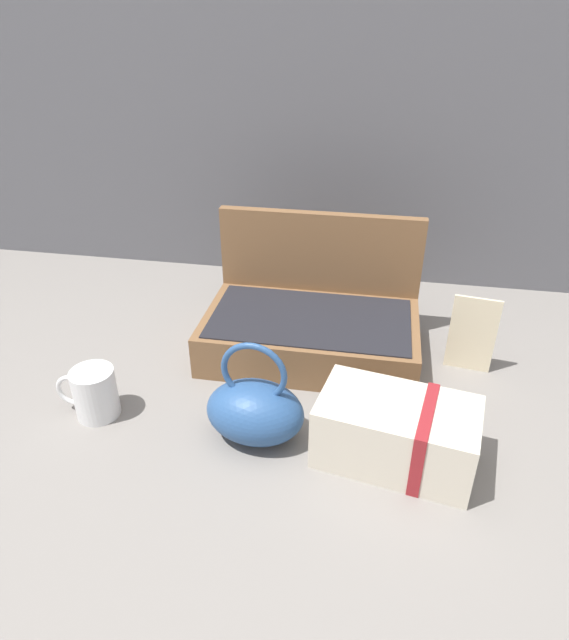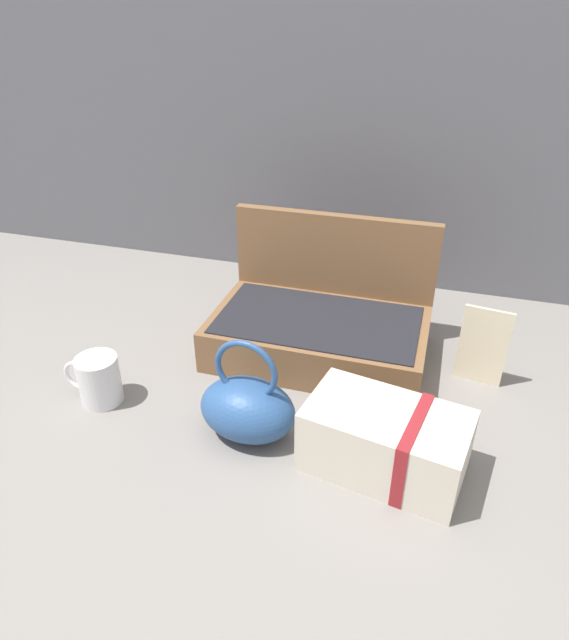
# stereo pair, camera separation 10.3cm
# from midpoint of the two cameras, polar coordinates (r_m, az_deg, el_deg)

# --- Properties ---
(ground_plane) EXTENTS (6.00, 6.00, 0.00)m
(ground_plane) POSITION_cam_midpoint_polar(r_m,az_deg,el_deg) (1.15, 1.44, -6.87)
(ground_plane) COLOR slate
(open_suitcase) EXTENTS (0.46, 0.29, 0.28)m
(open_suitcase) POSITION_cam_midpoint_polar(r_m,az_deg,el_deg) (1.23, 6.16, -0.48)
(open_suitcase) COLOR brown
(open_suitcase) RESTS_ON ground_plane
(teal_pouch_handbag) EXTENTS (0.19, 0.15, 0.20)m
(teal_pouch_handbag) POSITION_cam_midpoint_polar(r_m,az_deg,el_deg) (1.00, -0.78, -9.07)
(teal_pouch_handbag) COLOR #284C7F
(teal_pouch_handbag) RESTS_ON ground_plane
(cream_toiletry_bag) EXTENTS (0.28, 0.19, 0.12)m
(cream_toiletry_bag) POSITION_cam_midpoint_polar(r_m,az_deg,el_deg) (0.96, 13.60, -12.11)
(cream_toiletry_bag) COLOR beige
(cream_toiletry_bag) RESTS_ON ground_plane
(coffee_mug) EXTENTS (0.12, 0.08, 0.10)m
(coffee_mug) POSITION_cam_midpoint_polar(r_m,az_deg,el_deg) (1.13, -16.16, -5.99)
(coffee_mug) COLOR silver
(coffee_mug) RESTS_ON ground_plane
(info_card_left) EXTENTS (0.09, 0.02, 0.17)m
(info_card_left) POSITION_cam_midpoint_polar(r_m,az_deg,el_deg) (1.20, 22.06, -2.60)
(info_card_left) COLOR beige
(info_card_left) RESTS_ON ground_plane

